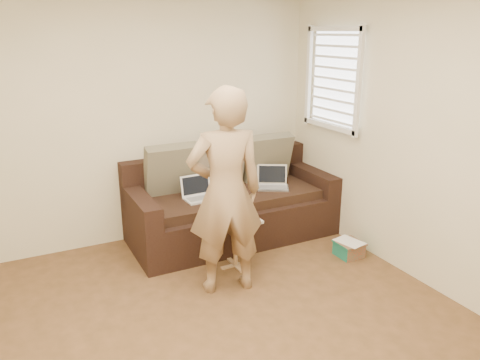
{
  "coord_description": "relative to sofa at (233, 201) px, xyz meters",
  "views": [
    {
      "loc": [
        -1.2,
        -2.53,
        2.18
      ],
      "look_at": [
        0.8,
        1.4,
        0.78
      ],
      "focal_mm": 35.28,
      "sensor_mm": 36.0,
      "label": 1
    }
  ],
  "objects": [
    {
      "name": "sofa",
      "position": [
        0.0,
        0.0,
        0.0
      ],
      "size": [
        2.2,
        0.95,
        0.85
      ],
      "primitive_type": null,
      "color": "black",
      "rests_on": "ground"
    },
    {
      "name": "striped_box",
      "position": [
        0.84,
        -0.95,
        -0.35
      ],
      "size": [
        0.25,
        0.25,
        0.16
      ],
      "primitive_type": null,
      "color": "red",
      "rests_on": "ground"
    },
    {
      "name": "pillow_right",
      "position": [
        0.55,
        0.2,
        0.37
      ],
      "size": [
        0.55,
        0.28,
        0.57
      ],
      "primitive_type": null,
      "rotation": [
        0.26,
        0.0,
        0.0
      ],
      "color": "#665E4B",
      "rests_on": "sofa"
    },
    {
      "name": "floor",
      "position": [
        -0.9,
        -1.77,
        -0.42
      ],
      "size": [
        4.5,
        4.5,
        0.0
      ],
      "primitive_type": "plane",
      "color": "#4D371C",
      "rests_on": "ground"
    },
    {
      "name": "laptop_silver",
      "position": [
        0.46,
        -0.08,
        0.1
      ],
      "size": [
        0.41,
        0.38,
        0.22
      ],
      "primitive_type": null,
      "rotation": [
        0.0,
        0.0,
        -0.51
      ],
      "color": "#B7BABC",
      "rests_on": "sofa"
    },
    {
      "name": "wall_back",
      "position": [
        -0.9,
        0.48,
        0.87
      ],
      "size": [
        4.0,
        0.0,
        4.0
      ],
      "primitive_type": "plane",
      "rotation": [
        1.57,
        0.0,
        0.0
      ],
      "color": "beige",
      "rests_on": "ground"
    },
    {
      "name": "wall_right",
      "position": [
        1.1,
        -1.77,
        0.87
      ],
      "size": [
        0.0,
        4.5,
        4.5
      ],
      "primitive_type": "plane",
      "rotation": [
        1.57,
        0.0,
        -1.57
      ],
      "color": "beige",
      "rests_on": "ground"
    },
    {
      "name": "side_table",
      "position": [
        -0.28,
        -0.62,
        -0.18
      ],
      "size": [
        0.44,
        0.31,
        0.49
      ],
      "primitive_type": null,
      "color": "silver",
      "rests_on": "ground"
    },
    {
      "name": "drinking_glass",
      "position": [
        -0.46,
        -0.57,
        0.12
      ],
      "size": [
        0.07,
        0.07,
        0.12
      ],
      "primitive_type": null,
      "color": "silver",
      "rests_on": "side_table"
    },
    {
      "name": "laptop_white",
      "position": [
        -0.39,
        -0.06,
        0.1
      ],
      "size": [
        0.34,
        0.25,
        0.24
      ],
      "primitive_type": null,
      "rotation": [
        0.0,
        0.0,
        0.05
      ],
      "color": "white",
      "rests_on": "sofa"
    },
    {
      "name": "scissors",
      "position": [
        -0.24,
        -0.61,
        0.07
      ],
      "size": [
        0.19,
        0.11,
        0.02
      ],
      "primitive_type": null,
      "rotation": [
        0.0,
        0.0,
        0.07
      ],
      "color": "silver",
      "rests_on": "side_table"
    },
    {
      "name": "person",
      "position": [
        -0.52,
        -0.94,
        0.47
      ],
      "size": [
        0.72,
        0.55,
        1.78
      ],
      "primitive_type": "imported",
      "rotation": [
        0.0,
        0.0,
        2.95
      ],
      "color": "#9F8256",
      "rests_on": "ground"
    },
    {
      "name": "pillow_left",
      "position": [
        -0.6,
        0.24,
        0.37
      ],
      "size": [
        0.55,
        0.29,
        0.57
      ],
      "primitive_type": null,
      "rotation": [
        0.28,
        0.0,
        0.0
      ],
      "color": "#665E4B",
      "rests_on": "sofa"
    },
    {
      "name": "paper_on_table",
      "position": [
        -0.17,
        -0.58,
        0.06
      ],
      "size": [
        0.25,
        0.33,
        0.0
      ],
      "primitive_type": null,
      "rotation": [
        0.0,
        0.0,
        -0.14
      ],
      "color": "white",
      "rests_on": "side_table"
    },
    {
      "name": "pillow_mid",
      "position": [
        -0.05,
        0.22,
        0.37
      ],
      "size": [
        0.55,
        0.27,
        0.57
      ],
      "primitive_type": null,
      "rotation": [
        0.24,
        0.0,
        0.0
      ],
      "color": "#6B604C",
      "rests_on": "sofa"
    },
    {
      "name": "window_blinds",
      "position": [
        1.05,
        -0.27,
        1.28
      ],
      "size": [
        0.12,
        0.88,
        1.08
      ],
      "primitive_type": null,
      "color": "white",
      "rests_on": "wall_right"
    }
  ]
}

